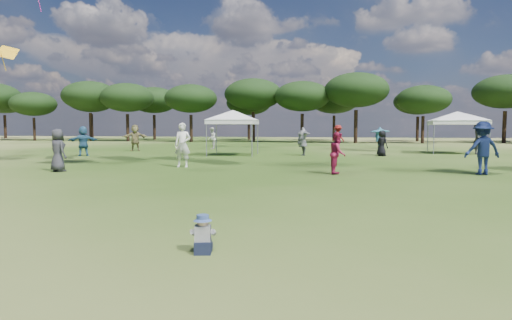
{
  "coord_description": "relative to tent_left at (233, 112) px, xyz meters",
  "views": [
    {
      "loc": [
        1.55,
        -3.39,
        1.7
      ],
      "look_at": [
        0.36,
        2.7,
        1.23
      ],
      "focal_mm": 30.0,
      "sensor_mm": 36.0,
      "label": 1
    }
  ],
  "objects": [
    {
      "name": "toddler",
      "position": [
        4.53,
        -19.7,
        -2.38
      ],
      "size": [
        0.38,
        0.42,
        0.53
      ],
      "rotation": [
        0.0,
        0.0,
        0.22
      ],
      "color": "black",
      "rests_on": "ground"
    },
    {
      "name": "festival_crowd",
      "position": [
        3.95,
        1.13,
        -1.73
      ],
      "size": [
        30.09,
        22.34,
        1.91
      ],
      "color": "olive",
      "rests_on": "ground"
    },
    {
      "name": "tent_right",
      "position": [
        13.79,
        4.61,
        -0.01
      ],
      "size": [
        6.7,
        6.7,
        3.03
      ],
      "rotation": [
        0.0,
        0.0,
        -0.07
      ],
      "color": "gray",
      "rests_on": "ground"
    },
    {
      "name": "tree_line",
      "position": [
        7.16,
        25.66,
        2.81
      ],
      "size": [
        108.78,
        17.63,
        7.77
      ],
      "color": "black",
      "rests_on": "ground"
    },
    {
      "name": "tent_left",
      "position": [
        0.0,
        0.0,
        0.0
      ],
      "size": [
        5.74,
        5.74,
        3.04
      ],
      "rotation": [
        0.0,
        0.0,
        0.07
      ],
      "color": "gray",
      "rests_on": "ground"
    }
  ]
}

